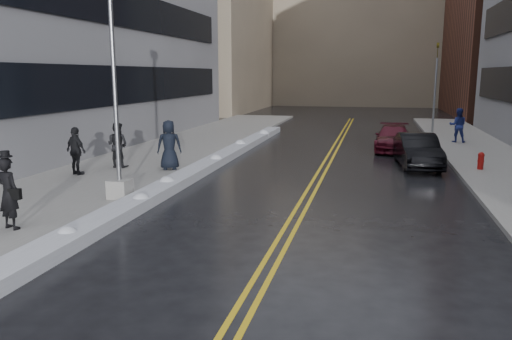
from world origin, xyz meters
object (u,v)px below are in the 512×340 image
Objects in this scene: pedestrian_d at (76,151)px; pedestrian_east at (458,125)px; car_maroon at (393,138)px; pedestrian_fedora at (9,193)px; fire_hydrant at (481,160)px; lamppost at (117,124)px; pedestrian_c at (169,145)px; car_black at (417,151)px; traffic_signal at (435,84)px; pedestrian_b at (118,145)px.

pedestrian_d is 21.20m from pedestrian_east.
car_maroon is (12.44, 10.56, -0.42)m from pedestrian_d.
pedestrian_east is (16.15, 13.73, 0.04)m from pedestrian_d.
pedestrian_fedora is at bearing 59.64° from pedestrian_east.
lamppost is at bearing -146.96° from fire_hydrant.
pedestrian_c is at bearing -166.45° from fire_hydrant.
pedestrian_fedora is at bearing -117.93° from car_maroon.
pedestrian_c is at bearing -165.42° from car_black.
pedestrian_c reaches higher than pedestrian_fedora.
pedestrian_d is at bearing -162.76° from car_black.
car_black is (10.94, 12.36, -0.35)m from pedestrian_fedora.
pedestrian_c is 1.04× the size of pedestrian_east.
pedestrian_fedora is at bearing 132.00° from pedestrian_d.
traffic_signal reaches higher than car_black.
pedestrian_b is 2.01m from pedestrian_d.
lamppost reaches higher than pedestrian_d.
pedestrian_east is at bearing -109.45° from pedestrian_fedora.
pedestrian_east is 0.43× the size of car_maroon.
pedestrian_fedora is 0.42× the size of car_black.
pedestrian_d is (-15.82, -4.94, 0.55)m from fire_hydrant.
lamppost is 3.83× the size of pedestrian_east.
pedestrian_b is 0.93× the size of pedestrian_c.
traffic_signal is at bearing 61.79° from lamppost.
car_maroon is at bearing -139.60° from pedestrian_b.
traffic_signal reaches higher than pedestrian_c.
pedestrian_c is at bearing -126.64° from pedestrian_d.
pedestrian_b is (-2.73, 4.91, -1.42)m from lamppost.
car_maroon is (9.31, 8.67, -0.51)m from pedestrian_c.
pedestrian_d is at bearing -55.79° from pedestrian_fedora.
pedestrian_fedora is (-1.13, -3.62, -1.44)m from lamppost.
pedestrian_c reaches higher than pedestrian_d.
pedestrian_b reaches higher than car_black.
pedestrian_east is at bearing 64.78° from car_black.
pedestrian_c is 3.66m from pedestrian_d.
pedestrian_east is (12.63, 16.79, -1.39)m from lamppost.
pedestrian_east is at bearing -138.64° from pedestrian_b.
lamppost reaches higher than pedestrian_fedora.
pedestrian_fedora is at bearing -107.35° from lamppost.
car_maroon is (8.92, 13.61, -1.86)m from lamppost.
pedestrian_b is 13.11m from car_black.
pedestrian_b is at bearing -168.37° from fire_hydrant.
pedestrian_fedora is 0.91× the size of pedestrian_c.
lamppost is at bearing -120.92° from car_maroon.
lamppost is at bearing -92.81° from pedestrian_fedora.
pedestrian_d reaches higher than car_maroon.
traffic_signal reaches higher than car_maroon.
car_black is (13.32, 5.68, -0.36)m from pedestrian_d.
car_maroon is at bearing -105.72° from pedestrian_fedora.
lamppost is 5.14m from pedestrian_c.
fire_hydrant is at bearing 33.04° from lamppost.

